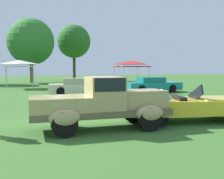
# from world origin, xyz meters

# --- Properties ---
(ground_plane) EXTENTS (120.00, 120.00, 0.00)m
(ground_plane) POSITION_xyz_m (0.00, 0.00, 0.00)
(ground_plane) COLOR #386628
(feature_pickup_truck) EXTENTS (4.58, 1.97, 1.70)m
(feature_pickup_truck) POSITION_xyz_m (0.43, -0.58, 0.87)
(feature_pickup_truck) COLOR brown
(feature_pickup_truck) RESTS_ON ground_plane
(neighbor_convertible) EXTENTS (4.76, 2.65, 1.40)m
(neighbor_convertible) POSITION_xyz_m (3.99, -0.44, 0.58)
(neighbor_convertible) COLOR yellow
(neighbor_convertible) RESTS_ON ground_plane
(show_car_cream) EXTENTS (4.60, 2.40, 1.22)m
(show_car_cream) POSITION_xyz_m (2.10, 10.49, 0.60)
(show_car_cream) COLOR beige
(show_car_cream) RESTS_ON ground_plane
(show_car_teal) EXTENTS (4.57, 1.78, 1.22)m
(show_car_teal) POSITION_xyz_m (8.22, 10.55, 0.60)
(show_car_teal) COLOR teal
(show_car_teal) RESTS_ON ground_plane
(canopy_tent_center_field) EXTENTS (2.67, 2.67, 2.71)m
(canopy_tent_center_field) POSITION_xyz_m (-1.92, 18.34, 2.42)
(canopy_tent_center_field) COLOR #B7B7BC
(canopy_tent_center_field) RESTS_ON ground_plane
(canopy_tent_right_field) EXTENTS (3.07, 3.07, 2.71)m
(canopy_tent_right_field) POSITION_xyz_m (9.23, 17.21, 2.42)
(canopy_tent_right_field) COLOR #B7B7BC
(canopy_tent_right_field) RESTS_ON ground_plane
(treeline_center) EXTENTS (6.04, 6.04, 8.37)m
(treeline_center) POSITION_xyz_m (-0.35, 27.79, 5.34)
(treeline_center) COLOR brown
(treeline_center) RESTS_ON ground_plane
(treeline_mid_right) EXTENTS (5.03, 5.03, 8.48)m
(treeline_mid_right) POSITION_xyz_m (6.12, 31.86, 5.94)
(treeline_mid_right) COLOR #47331E
(treeline_mid_right) RESTS_ON ground_plane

